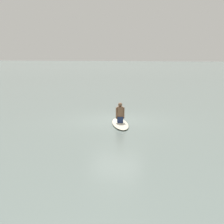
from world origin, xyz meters
TOP-DOWN VIEW (x-y plane):
  - ground_plane at (0.00, 0.00)m, footprint 400.00×400.00m
  - surfboard at (0.85, 0.53)m, footprint 2.73×1.79m
  - person_paddler at (0.85, 0.53)m, footprint 0.38×0.39m

SIDE VIEW (x-z plane):
  - ground_plane at x=0.00m, z-range 0.00..0.00m
  - surfboard at x=0.85m, z-range 0.00..0.11m
  - person_paddler at x=0.85m, z-range 0.06..0.99m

